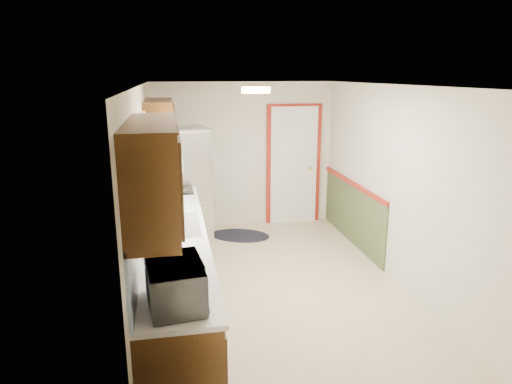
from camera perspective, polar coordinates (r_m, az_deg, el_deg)
name	(u,v)px	position (r m, az deg, el deg)	size (l,w,h in m)	color
room_shell	(278,192)	(5.24, 2.82, -0.06)	(3.20, 5.20, 2.52)	#C2AF88
kitchen_run	(171,240)	(4.95, -10.57, -5.95)	(0.63, 4.00, 2.20)	#3C220D
back_wall_trim	(306,175)	(7.65, 6.22, 2.16)	(1.12, 2.30, 2.08)	maroon
ceiling_fixture	(256,90)	(4.82, 0.00, 12.63)	(0.30, 0.30, 0.06)	#FFD88C
microwave	(176,279)	(3.29, -10.02, -10.70)	(0.56, 0.31, 0.38)	white
refrigerator	(184,185)	(7.02, -8.95, 0.84)	(0.81, 0.78, 1.76)	#B7B7BC
rug	(240,235)	(7.35, -2.00, -5.44)	(0.95, 0.61, 0.01)	black
cooktop	(173,189)	(6.53, -10.32, 0.40)	(0.54, 0.65, 0.02)	black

